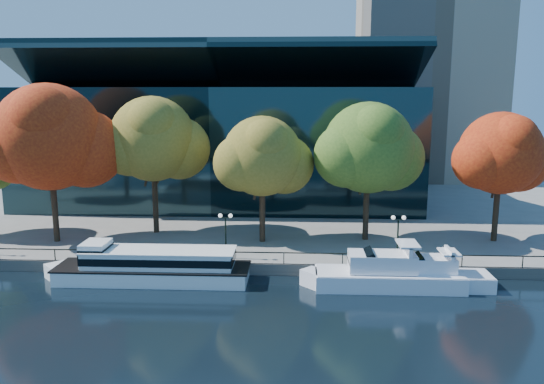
# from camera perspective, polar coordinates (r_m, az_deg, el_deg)

# --- Properties ---
(ground) EXTENTS (160.00, 160.00, 0.00)m
(ground) POSITION_cam_1_polar(r_m,az_deg,el_deg) (43.45, -5.55, -10.16)
(ground) COLOR black
(ground) RESTS_ON ground
(promenade) EXTENTS (90.00, 67.08, 1.00)m
(promenade) POSITION_cam_1_polar(r_m,az_deg,el_deg) (78.22, -1.73, -0.34)
(promenade) COLOR slate
(promenade) RESTS_ON ground
(railing) EXTENTS (88.20, 0.08, 0.99)m
(railing) POSITION_cam_1_polar(r_m,az_deg,el_deg) (45.86, -5.01, -6.45)
(railing) COLOR black
(railing) RESTS_ON promenade
(convention_building) EXTENTS (50.00, 24.57, 21.43)m
(convention_building) POSITION_cam_1_polar(r_m,az_deg,el_deg) (72.99, -5.20, 5.18)
(convention_building) COLOR black
(convention_building) RESTS_ON ground
(tour_boat) EXTENTS (17.40, 3.88, 3.30)m
(tour_boat) POSITION_cam_1_polar(r_m,az_deg,el_deg) (45.30, -13.20, -7.63)
(tour_boat) COLOR white
(tour_boat) RESTS_ON ground
(cruiser_near) EXTENTS (12.94, 3.33, 3.75)m
(cruiser_near) POSITION_cam_1_polar(r_m,az_deg,el_deg) (43.65, 11.76, -8.61)
(cruiser_near) COLOR white
(cruiser_near) RESTS_ON ground
(cruiser_far) EXTENTS (10.05, 2.79, 3.28)m
(cruiser_far) POSITION_cam_1_polar(r_m,az_deg,el_deg) (44.58, 16.50, -8.59)
(cruiser_far) COLOR white
(cruiser_far) RESTS_ON ground
(tree_1) EXTENTS (12.72, 10.43, 15.33)m
(tree_1) POSITION_cam_1_polar(r_m,az_deg,el_deg) (54.68, -22.65, 5.25)
(tree_1) COLOR black
(tree_1) RESTS_ON promenade
(tree_2) EXTENTS (10.82, 8.87, 14.10)m
(tree_2) POSITION_cam_1_polar(r_m,az_deg,el_deg) (55.30, -12.54, 5.40)
(tree_2) COLOR black
(tree_2) RESTS_ON promenade
(tree_3) EXTENTS (9.61, 7.88, 12.26)m
(tree_3) POSITION_cam_1_polar(r_m,az_deg,el_deg) (50.67, -0.90, 3.68)
(tree_3) COLOR black
(tree_3) RESTS_ON promenade
(tree_4) EXTENTS (11.04, 9.05, 13.57)m
(tree_4) POSITION_cam_1_polar(r_m,az_deg,el_deg) (52.15, 10.50, 4.49)
(tree_4) COLOR black
(tree_4) RESTS_ON promenade
(tree_5) EXTENTS (9.88, 8.10, 12.64)m
(tree_5) POSITION_cam_1_polar(r_m,az_deg,el_deg) (55.40, 23.53, 3.67)
(tree_5) COLOR black
(tree_5) RESTS_ON promenade
(lamp_1) EXTENTS (1.26, 0.36, 4.03)m
(lamp_1) POSITION_cam_1_polar(r_m,az_deg,el_deg) (46.52, -5.02, -3.60)
(lamp_1) COLOR black
(lamp_1) RESTS_ON promenade
(lamp_2) EXTENTS (1.26, 0.36, 4.03)m
(lamp_2) POSITION_cam_1_polar(r_m,az_deg,el_deg) (46.92, 13.41, -3.73)
(lamp_2) COLOR black
(lamp_2) RESTS_ON promenade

